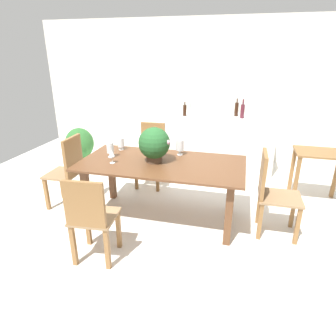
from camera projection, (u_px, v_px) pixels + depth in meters
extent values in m
plane|color=silver|center=(162.00, 216.00, 3.80)|extent=(7.04, 7.04, 0.00)
cube|color=silver|center=(198.00, 91.00, 5.66)|extent=(6.40, 0.10, 2.60)
cube|color=brown|center=(162.00, 163.00, 3.51)|extent=(1.97, 1.00, 0.03)
cube|color=brown|center=(87.00, 197.00, 3.52)|extent=(0.08, 0.08, 0.73)
cube|color=brown|center=(229.00, 215.00, 3.13)|extent=(0.08, 0.08, 0.73)
cube|color=brown|center=(112.00, 174.00, 4.17)|extent=(0.08, 0.08, 0.73)
cube|color=brown|center=(232.00, 187.00, 3.78)|extent=(0.08, 0.08, 0.73)
cube|color=brown|center=(136.00, 175.00, 4.49)|extent=(0.04, 0.04, 0.45)
cube|color=brown|center=(158.00, 177.00, 4.42)|extent=(0.04, 0.04, 0.45)
cube|color=brown|center=(143.00, 167.00, 4.81)|extent=(0.04, 0.04, 0.45)
cube|color=brown|center=(164.00, 169.00, 4.74)|extent=(0.04, 0.04, 0.45)
cube|color=#8F6F4C|center=(150.00, 158.00, 4.53)|extent=(0.42, 0.44, 0.03)
cube|color=brown|center=(153.00, 138.00, 4.61)|extent=(0.38, 0.05, 0.50)
cube|color=brown|center=(62.00, 183.00, 4.22)|extent=(0.04, 0.04, 0.45)
cube|color=brown|center=(47.00, 194.00, 3.89)|extent=(0.04, 0.04, 0.45)
cube|color=brown|center=(83.00, 186.00, 4.15)|extent=(0.04, 0.04, 0.45)
cube|color=brown|center=(69.00, 197.00, 3.82)|extent=(0.04, 0.04, 0.45)
cube|color=#8F6F4C|center=(63.00, 174.00, 3.93)|extent=(0.42, 0.44, 0.03)
cube|color=brown|center=(73.00, 156.00, 3.79)|extent=(0.05, 0.40, 0.51)
cube|color=brown|center=(119.00, 229.00, 3.12)|extent=(0.05, 0.05, 0.45)
cube|color=brown|center=(88.00, 226.00, 3.18)|extent=(0.05, 0.05, 0.45)
cube|color=brown|center=(107.00, 249.00, 2.81)|extent=(0.05, 0.05, 0.45)
cube|color=brown|center=(73.00, 245.00, 2.86)|extent=(0.05, 0.05, 0.45)
cube|color=#8F6F4C|center=(95.00, 217.00, 2.90)|extent=(0.46, 0.45, 0.03)
cube|color=brown|center=(84.00, 204.00, 2.64)|extent=(0.39, 0.07, 0.45)
cube|color=brown|center=(297.00, 226.00, 3.18)|extent=(0.04, 0.04, 0.45)
cube|color=brown|center=(293.00, 210.00, 3.49)|extent=(0.04, 0.04, 0.45)
cube|color=brown|center=(260.00, 221.00, 3.27)|extent=(0.04, 0.04, 0.45)
cube|color=brown|center=(259.00, 206.00, 3.58)|extent=(0.04, 0.04, 0.45)
cube|color=#8F6F4C|center=(280.00, 197.00, 3.29)|extent=(0.47, 0.43, 0.03)
cube|color=brown|center=(263.00, 174.00, 3.24)|extent=(0.04, 0.39, 0.50)
cylinder|color=#4C3828|center=(154.00, 158.00, 3.50)|extent=(0.19, 0.19, 0.09)
sphere|color=#235628|center=(154.00, 143.00, 3.44)|extent=(0.37, 0.37, 0.37)
sphere|color=#DB9EB2|center=(168.00, 142.00, 3.36)|extent=(0.06, 0.06, 0.06)
sphere|color=#DB9EB2|center=(142.00, 142.00, 3.38)|extent=(0.05, 0.05, 0.05)
sphere|color=#DB9EB2|center=(147.00, 137.00, 3.32)|extent=(0.05, 0.05, 0.05)
sphere|color=#DB9EB2|center=(155.00, 140.00, 3.56)|extent=(0.06, 0.06, 0.06)
cylinder|color=silver|center=(121.00, 149.00, 3.96)|extent=(0.07, 0.07, 0.01)
cylinder|color=silver|center=(121.00, 148.00, 3.95)|extent=(0.02, 0.02, 0.03)
cylinder|color=silver|center=(121.00, 142.00, 3.92)|extent=(0.09, 0.09, 0.12)
cylinder|color=silver|center=(111.00, 157.00, 3.67)|extent=(0.07, 0.07, 0.01)
cylinder|color=silver|center=(111.00, 154.00, 3.66)|extent=(0.03, 0.03, 0.05)
cylinder|color=silver|center=(110.00, 148.00, 3.63)|extent=(0.09, 0.09, 0.13)
cylinder|color=silver|center=(180.00, 155.00, 3.75)|extent=(0.07, 0.07, 0.01)
cylinder|color=silver|center=(180.00, 152.00, 3.74)|extent=(0.03, 0.03, 0.05)
cylinder|color=silver|center=(180.00, 145.00, 3.71)|extent=(0.10, 0.10, 0.14)
cylinder|color=silver|center=(112.00, 163.00, 3.48)|extent=(0.06, 0.06, 0.00)
cylinder|color=silver|center=(112.00, 159.00, 3.47)|extent=(0.01, 0.01, 0.08)
cone|color=silver|center=(112.00, 153.00, 3.44)|extent=(0.07, 0.07, 0.08)
cube|color=silver|center=(218.00, 142.00, 5.25)|extent=(1.89, 0.61, 0.97)
cylinder|color=black|center=(185.00, 110.00, 5.03)|extent=(0.06, 0.06, 0.19)
cylinder|color=black|center=(185.00, 103.00, 4.99)|extent=(0.02, 0.02, 0.05)
cylinder|color=#511E28|center=(242.00, 111.00, 4.84)|extent=(0.07, 0.07, 0.23)
cylinder|color=#511E28|center=(243.00, 102.00, 4.78)|extent=(0.03, 0.03, 0.09)
cylinder|color=black|center=(236.00, 109.00, 5.00)|extent=(0.06, 0.06, 0.23)
cylinder|color=black|center=(237.00, 101.00, 4.94)|extent=(0.02, 0.02, 0.07)
cylinder|color=#B2BFB7|center=(189.00, 108.00, 5.28)|extent=(0.08, 0.08, 0.17)
cylinder|color=#B2BFB7|center=(189.00, 102.00, 5.24)|extent=(0.03, 0.03, 0.06)
cube|color=brown|center=(322.00, 153.00, 3.93)|extent=(0.67, 0.50, 0.02)
cube|color=brown|center=(296.00, 182.00, 3.95)|extent=(0.05, 0.05, 0.72)
cube|color=brown|center=(292.00, 171.00, 4.32)|extent=(0.05, 0.05, 0.72)
cube|color=brown|center=(336.00, 174.00, 4.18)|extent=(0.05, 0.05, 0.72)
cylinder|color=brown|center=(81.00, 158.00, 5.66)|extent=(0.27, 0.27, 0.17)
ellipsoid|color=#2D662D|center=(80.00, 143.00, 5.55)|extent=(0.53, 0.53, 0.58)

